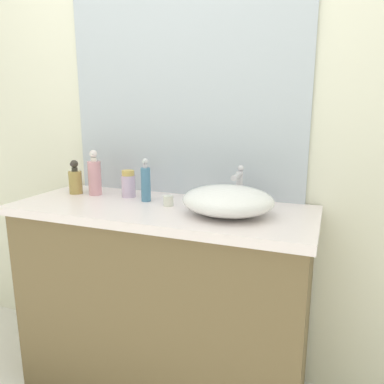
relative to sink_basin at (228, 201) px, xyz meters
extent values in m
cube|color=silver|center=(-0.30, 0.33, 0.33)|extent=(6.00, 0.06, 2.60)
cube|color=brown|center=(-0.31, 0.03, -0.53)|extent=(1.29, 0.49, 0.88)
cube|color=silver|center=(-0.31, 0.03, -0.08)|extent=(1.33, 0.53, 0.04)
cube|color=#B2BCC6|center=(-0.31, 0.29, 0.51)|extent=(1.18, 0.01, 1.14)
ellipsoid|color=white|center=(0.00, 0.00, 0.00)|extent=(0.37, 0.32, 0.12)
cylinder|color=silver|center=(0.00, 0.19, 0.02)|extent=(0.03, 0.03, 0.15)
cylinder|color=silver|center=(0.00, 0.14, 0.08)|extent=(0.03, 0.11, 0.03)
sphere|color=silver|center=(0.00, 0.21, 0.10)|extent=(0.03, 0.03, 0.03)
cylinder|color=teal|center=(-0.41, 0.08, 0.02)|extent=(0.04, 0.04, 0.16)
cylinder|color=silver|center=(-0.41, 0.08, 0.11)|extent=(0.02, 0.02, 0.02)
sphere|color=silver|center=(-0.41, 0.08, 0.13)|extent=(0.03, 0.03, 0.03)
cylinder|color=silver|center=(-0.41, 0.07, 0.13)|extent=(0.01, 0.02, 0.01)
cylinder|color=#A98D48|center=(-0.82, 0.10, 0.00)|extent=(0.07, 0.07, 0.11)
cylinder|color=#36342A|center=(-0.82, 0.10, 0.06)|extent=(0.03, 0.03, 0.02)
sphere|color=#37332A|center=(-0.82, 0.10, 0.09)|extent=(0.04, 0.04, 0.04)
cylinder|color=#3A3330|center=(-0.82, 0.09, 0.09)|extent=(0.02, 0.02, 0.02)
cylinder|color=#D3919A|center=(-0.71, 0.11, 0.03)|extent=(0.06, 0.06, 0.17)
cylinder|color=silver|center=(-0.71, 0.11, 0.12)|extent=(0.03, 0.03, 0.02)
sphere|color=silver|center=(-0.71, 0.11, 0.15)|extent=(0.04, 0.04, 0.04)
cylinder|color=silver|center=(-0.71, 0.10, 0.15)|extent=(0.02, 0.02, 0.02)
cylinder|color=silver|center=(-0.53, 0.13, -0.01)|extent=(0.07, 0.07, 0.11)
cylinder|color=tan|center=(-0.53, 0.13, 0.06)|extent=(0.06, 0.06, 0.02)
cylinder|color=silver|center=(-0.28, 0.04, -0.04)|extent=(0.04, 0.04, 0.05)
camera|label=1|loc=(0.38, -1.39, 0.36)|focal=34.53mm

